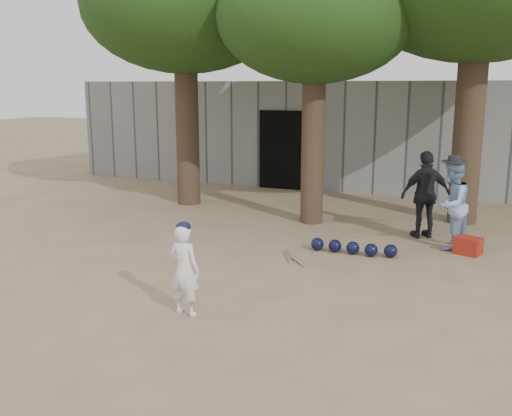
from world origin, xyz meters
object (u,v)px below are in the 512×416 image
at_px(spectator_blue, 451,205).
at_px(red_bag, 468,246).
at_px(boy_player, 184,270).
at_px(spectator_dark, 426,195).

bearing_deg(spectator_blue, red_bag, 70.28).
height_order(boy_player, spectator_dark, spectator_dark).
distance_m(boy_player, spectator_dark, 5.62).
xyz_separation_m(spectator_blue, spectator_dark, (-0.50, 0.63, 0.04)).
distance_m(boy_player, spectator_blue, 5.33).
distance_m(spectator_dark, red_bag, 1.40).
bearing_deg(boy_player, spectator_dark, -107.61).
height_order(boy_player, spectator_blue, spectator_blue).
bearing_deg(spectator_blue, spectator_dark, -124.32).
bearing_deg(boy_player, red_bag, -120.01).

